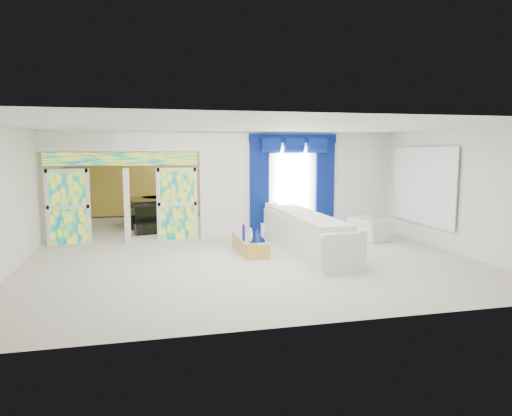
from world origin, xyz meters
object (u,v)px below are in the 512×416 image
object	(u,v)px
white_sofa	(306,235)
console_table	(281,229)
coffee_table	(250,245)
armchair	(370,229)
grand_piano	(150,212)

from	to	relation	value
white_sofa	console_table	world-z (taller)	white_sofa
console_table	white_sofa	bearing A→B (deg)	-90.13
white_sofa	coffee_table	world-z (taller)	white_sofa
armchair	grand_piano	size ratio (longest dim) A/B	0.55
white_sofa	console_table	distance (m)	2.15
white_sofa	grand_piano	world-z (taller)	grand_piano
coffee_table	console_table	distance (m)	2.29
white_sofa	console_table	size ratio (longest dim) A/B	3.60
white_sofa	coffee_table	xyz separation A→B (m)	(-1.35, 0.30, -0.23)
white_sofa	coffee_table	distance (m)	1.40
grand_piano	armchair	bearing A→B (deg)	-47.83
white_sofa	armchair	distance (m)	2.44
coffee_table	armchair	bearing A→B (deg)	11.30
coffee_table	console_table	xyz separation A→B (m)	(1.35, 1.84, 0.02)
white_sofa	console_table	xyz separation A→B (m)	(0.00, 2.14, -0.21)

